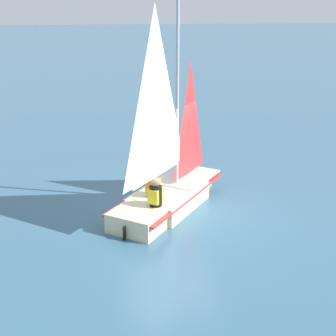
% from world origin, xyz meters
% --- Properties ---
extents(ground_plane, '(260.00, 260.00, 0.00)m').
position_xyz_m(ground_plane, '(0.00, 0.00, 0.00)').
color(ground_plane, '#38607A').
extents(sailboat_main, '(3.88, 3.47, 5.13)m').
position_xyz_m(sailboat_main, '(-0.04, 0.03, 0.76)').
color(sailboat_main, beige).
rests_on(sailboat_main, ground_plane).
extents(sailor_helm, '(0.43, 0.42, 1.16)m').
position_xyz_m(sailor_helm, '(-0.28, 0.42, 0.62)').
color(sailor_helm, black).
rests_on(sailor_helm, ground_plane).
extents(sailor_crew, '(0.43, 0.42, 1.16)m').
position_xyz_m(sailor_crew, '(-0.91, 0.45, 0.62)').
color(sailor_crew, black).
rests_on(sailor_crew, ground_plane).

